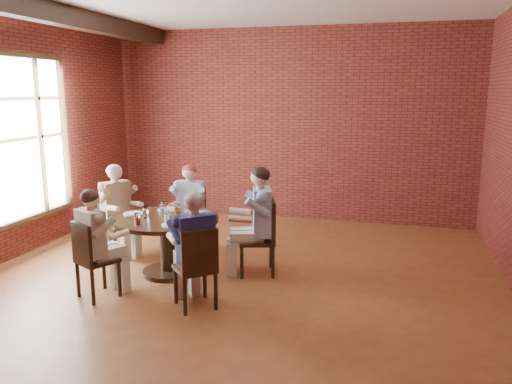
% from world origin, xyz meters
% --- Properties ---
extents(floor, '(7.00, 7.00, 0.00)m').
position_xyz_m(floor, '(0.00, 0.00, 0.00)').
color(floor, '#97572E').
rests_on(floor, ground).
extents(wall_back, '(7.00, 0.00, 7.00)m').
position_xyz_m(wall_back, '(0.00, 3.50, 1.70)').
color(wall_back, maroon).
rests_on(wall_back, ground).
extents(ceiling_beam, '(0.22, 6.90, 0.26)m').
position_xyz_m(ceiling_beam, '(-2.45, 0.00, 3.27)').
color(ceiling_beam, black).
rests_on(ceiling_beam, ceiling).
extents(window, '(0.10, 2.16, 2.36)m').
position_xyz_m(window, '(-3.18, 0.40, 1.65)').
color(window, white).
rests_on(window, wall_left).
extents(dining_table, '(1.31, 1.31, 0.75)m').
position_xyz_m(dining_table, '(-0.89, 0.24, 0.53)').
color(dining_table, black).
rests_on(dining_table, floor).
extents(chair_a, '(0.56, 0.56, 0.96)m').
position_xyz_m(chair_a, '(0.28, 0.60, 0.52)').
color(chair_a, black).
rests_on(chair_a, floor).
extents(diner_a, '(0.81, 0.73, 1.38)m').
position_xyz_m(diner_a, '(0.20, 0.57, 0.69)').
color(diner_a, '#385D92').
rests_on(diner_a, floor).
extents(chair_b, '(0.43, 0.43, 0.90)m').
position_xyz_m(chair_b, '(-0.98, 1.27, 0.49)').
color(chair_b, black).
rests_on(chair_b, floor).
extents(diner_b, '(0.54, 0.64, 1.27)m').
position_xyz_m(diner_b, '(-0.98, 1.19, 0.63)').
color(diner_b, '#9BA8C5').
rests_on(diner_b, floor).
extents(chair_c, '(0.55, 0.55, 0.92)m').
position_xyz_m(chair_c, '(-1.96, 0.82, 0.50)').
color(chair_c, black).
rests_on(chair_c, floor).
extents(diner_c, '(0.79, 0.74, 1.29)m').
position_xyz_m(diner_c, '(-1.89, 0.78, 0.65)').
color(diner_c, brown).
rests_on(diner_c, floor).
extents(chair_d, '(0.52, 0.52, 0.89)m').
position_xyz_m(chair_d, '(-1.38, -0.69, 0.49)').
color(chair_d, black).
rests_on(chair_d, floor).
extents(diner_d, '(0.70, 0.75, 1.25)m').
position_xyz_m(diner_d, '(-1.35, -0.62, 0.63)').
color(diner_d, '#C0A796').
rests_on(diner_d, floor).
extents(chair_e, '(0.56, 0.56, 0.91)m').
position_xyz_m(chair_e, '(-0.14, -0.64, 0.50)').
color(chair_e, black).
rests_on(chair_e, floor).
extents(diner_e, '(0.77, 0.79, 1.28)m').
position_xyz_m(diner_e, '(-0.19, -0.59, 0.64)').
color(diner_e, navy).
rests_on(diner_e, floor).
extents(plate_a, '(0.26, 0.26, 0.01)m').
position_xyz_m(plate_a, '(-0.53, 0.51, 0.76)').
color(plate_a, white).
rests_on(plate_a, dining_table).
extents(plate_b, '(0.26, 0.26, 0.01)m').
position_xyz_m(plate_b, '(-1.04, 0.60, 0.76)').
color(plate_b, white).
rests_on(plate_b, dining_table).
extents(plate_c, '(0.26, 0.26, 0.01)m').
position_xyz_m(plate_c, '(-1.36, 0.28, 0.76)').
color(plate_c, white).
rests_on(plate_c, dining_table).
extents(plate_d, '(0.26, 0.26, 0.01)m').
position_xyz_m(plate_d, '(-0.65, -0.10, 0.76)').
color(plate_d, white).
rests_on(plate_d, dining_table).
extents(glass_a, '(0.07, 0.07, 0.14)m').
position_xyz_m(glass_a, '(-0.64, 0.32, 0.82)').
color(glass_a, white).
rests_on(glass_a, dining_table).
extents(glass_b, '(0.07, 0.07, 0.14)m').
position_xyz_m(glass_b, '(-0.82, 0.42, 0.82)').
color(glass_b, white).
rests_on(glass_b, dining_table).
extents(glass_c, '(0.07, 0.07, 0.14)m').
position_xyz_m(glass_c, '(-1.04, 0.47, 0.82)').
color(glass_c, white).
rests_on(glass_c, dining_table).
extents(glass_d, '(0.07, 0.07, 0.14)m').
position_xyz_m(glass_d, '(-1.00, 0.35, 0.82)').
color(glass_d, white).
rests_on(glass_d, dining_table).
extents(glass_e, '(0.07, 0.07, 0.14)m').
position_xyz_m(glass_e, '(-1.14, 0.16, 0.82)').
color(glass_e, white).
rests_on(glass_e, dining_table).
extents(glass_f, '(0.07, 0.07, 0.14)m').
position_xyz_m(glass_f, '(-1.07, -0.18, 0.82)').
color(glass_f, white).
rests_on(glass_f, dining_table).
extents(glass_g, '(0.07, 0.07, 0.14)m').
position_xyz_m(glass_g, '(-0.78, 0.02, 0.82)').
color(glass_g, white).
rests_on(glass_g, dining_table).
extents(glass_h, '(0.07, 0.07, 0.14)m').
position_xyz_m(glass_h, '(-0.56, 0.15, 0.82)').
color(glass_h, white).
rests_on(glass_h, dining_table).
extents(smartphone, '(0.11, 0.15, 0.01)m').
position_xyz_m(smartphone, '(-0.65, -0.08, 0.75)').
color(smartphone, black).
rests_on(smartphone, dining_table).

